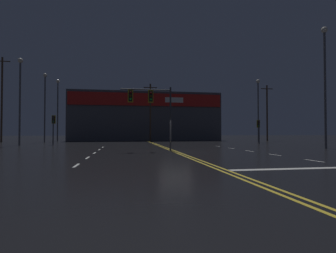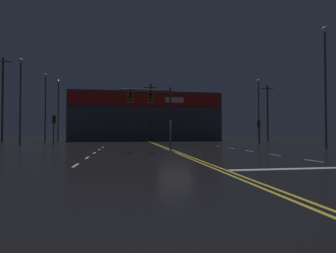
{
  "view_description": "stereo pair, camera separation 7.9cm",
  "coord_description": "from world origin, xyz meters",
  "px_view_note": "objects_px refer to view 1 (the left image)",
  "views": [
    {
      "loc": [
        -3.82,
        -19.45,
        1.49
      ],
      "look_at": [
        0.0,
        3.57,
        2.0
      ],
      "focal_mm": 28.0,
      "sensor_mm": 36.0,
      "label": 1
    },
    {
      "loc": [
        -3.74,
        -19.46,
        1.49
      ],
      "look_at": [
        0.0,
        3.57,
        2.0
      ],
      "focal_mm": 28.0,
      "sensor_mm": 36.0,
      "label": 2
    }
  ],
  "objects_px": {
    "streetlight_near_left": "(20,90)",
    "streetlight_median_approach": "(258,102)",
    "streetlight_far_left": "(45,99)",
    "traffic_signal_corner_northeast": "(259,126)",
    "traffic_signal_corner_northwest": "(53,123)",
    "traffic_signal_median": "(150,102)",
    "streetlight_far_median": "(325,72)",
    "streetlight_far_right": "(58,102)"
  },
  "relations": [
    {
      "from": "streetlight_median_approach",
      "to": "streetlight_far_right",
      "type": "bearing_deg",
      "value": 163.07
    },
    {
      "from": "traffic_signal_corner_northeast",
      "to": "streetlight_far_left",
      "type": "relative_size",
      "value": 0.3
    },
    {
      "from": "streetlight_median_approach",
      "to": "streetlight_far_left",
      "type": "xyz_separation_m",
      "value": [
        -31.62,
        5.1,
        0.49
      ]
    },
    {
      "from": "traffic_signal_corner_northwest",
      "to": "streetlight_far_left",
      "type": "height_order",
      "value": "streetlight_far_left"
    },
    {
      "from": "traffic_signal_corner_northwest",
      "to": "traffic_signal_median",
      "type": "bearing_deg",
      "value": -48.36
    },
    {
      "from": "streetlight_median_approach",
      "to": "traffic_signal_corner_northeast",
      "type": "bearing_deg",
      "value": -118.17
    },
    {
      "from": "streetlight_median_approach",
      "to": "streetlight_far_left",
      "type": "relative_size",
      "value": 0.91
    },
    {
      "from": "streetlight_median_approach",
      "to": "streetlight_far_median",
      "type": "distance_m",
      "value": 15.37
    },
    {
      "from": "traffic_signal_corner_northeast",
      "to": "traffic_signal_median",
      "type": "bearing_deg",
      "value": -144.75
    },
    {
      "from": "traffic_signal_corner_northwest",
      "to": "streetlight_near_left",
      "type": "relative_size",
      "value": 0.35
    },
    {
      "from": "traffic_signal_median",
      "to": "streetlight_far_median",
      "type": "distance_m",
      "value": 16.46
    },
    {
      "from": "streetlight_near_left",
      "to": "streetlight_far_median",
      "type": "distance_m",
      "value": 31.79
    },
    {
      "from": "traffic_signal_median",
      "to": "streetlight_far_median",
      "type": "height_order",
      "value": "streetlight_far_median"
    },
    {
      "from": "streetlight_far_left",
      "to": "streetlight_far_median",
      "type": "xyz_separation_m",
      "value": [
        29.96,
        -20.35,
        0.47
      ]
    },
    {
      "from": "traffic_signal_median",
      "to": "streetlight_far_left",
      "type": "bearing_deg",
      "value": 123.59
    },
    {
      "from": "traffic_signal_median",
      "to": "streetlight_near_left",
      "type": "bearing_deg",
      "value": 140.86
    },
    {
      "from": "traffic_signal_median",
      "to": "streetlight_far_left",
      "type": "xyz_separation_m",
      "value": [
        -13.8,
        20.78,
        2.61
      ]
    },
    {
      "from": "streetlight_near_left",
      "to": "streetlight_far_median",
      "type": "xyz_separation_m",
      "value": [
        29.91,
        -10.76,
        0.69
      ]
    },
    {
      "from": "streetlight_far_left",
      "to": "traffic_signal_corner_northeast",
      "type": "bearing_deg",
      "value": -19.14
    },
    {
      "from": "streetlight_far_left",
      "to": "traffic_signal_median",
      "type": "bearing_deg",
      "value": -56.41
    },
    {
      "from": "traffic_signal_corner_northwest",
      "to": "streetlight_median_approach",
      "type": "relative_size",
      "value": 0.37
    },
    {
      "from": "streetlight_near_left",
      "to": "streetlight_far_left",
      "type": "xyz_separation_m",
      "value": [
        -0.06,
        9.59,
        0.22
      ]
    },
    {
      "from": "streetlight_near_left",
      "to": "streetlight_far_median",
      "type": "relative_size",
      "value": 0.89
    },
    {
      "from": "traffic_signal_corner_northwest",
      "to": "streetlight_far_left",
      "type": "distance_m",
      "value": 10.76
    },
    {
      "from": "streetlight_near_left",
      "to": "streetlight_median_approach",
      "type": "bearing_deg",
      "value": 8.09
    },
    {
      "from": "streetlight_near_left",
      "to": "streetlight_far_right",
      "type": "height_order",
      "value": "streetlight_far_right"
    },
    {
      "from": "traffic_signal_corner_northwest",
      "to": "streetlight_median_approach",
      "type": "height_order",
      "value": "streetlight_median_approach"
    },
    {
      "from": "traffic_signal_median",
      "to": "traffic_signal_corner_northeast",
      "type": "height_order",
      "value": "traffic_signal_median"
    },
    {
      "from": "streetlight_near_left",
      "to": "streetlight_far_right",
      "type": "relative_size",
      "value": 0.97
    },
    {
      "from": "streetlight_near_left",
      "to": "streetlight_median_approach",
      "type": "height_order",
      "value": "streetlight_near_left"
    },
    {
      "from": "traffic_signal_median",
      "to": "streetlight_far_left",
      "type": "height_order",
      "value": "streetlight_far_left"
    },
    {
      "from": "traffic_signal_corner_northwest",
      "to": "streetlight_near_left",
      "type": "height_order",
      "value": "streetlight_near_left"
    },
    {
      "from": "traffic_signal_median",
      "to": "streetlight_near_left",
      "type": "xyz_separation_m",
      "value": [
        -13.74,
        11.19,
        2.4
      ]
    },
    {
      "from": "traffic_signal_corner_northwest",
      "to": "streetlight_median_approach",
      "type": "bearing_deg",
      "value": 8.59
    },
    {
      "from": "streetlight_median_approach",
      "to": "streetlight_far_right",
      "type": "distance_m",
      "value": 32.22
    },
    {
      "from": "traffic_signal_corner_northwest",
      "to": "streetlight_far_left",
      "type": "bearing_deg",
      "value": 111.22
    },
    {
      "from": "streetlight_median_approach",
      "to": "streetlight_far_left",
      "type": "distance_m",
      "value": 32.03
    },
    {
      "from": "streetlight_median_approach",
      "to": "streetlight_far_median",
      "type": "relative_size",
      "value": 0.84
    },
    {
      "from": "traffic_signal_median",
      "to": "traffic_signal_corner_northwest",
      "type": "relative_size",
      "value": 1.48
    },
    {
      "from": "streetlight_near_left",
      "to": "streetlight_far_left",
      "type": "bearing_deg",
      "value": 90.34
    },
    {
      "from": "traffic_signal_corner_northwest",
      "to": "streetlight_median_approach",
      "type": "xyz_separation_m",
      "value": [
        28.0,
        4.23,
        3.48
      ]
    },
    {
      "from": "streetlight_far_right",
      "to": "streetlight_far_left",
      "type": "bearing_deg",
      "value": -100.58
    }
  ]
}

